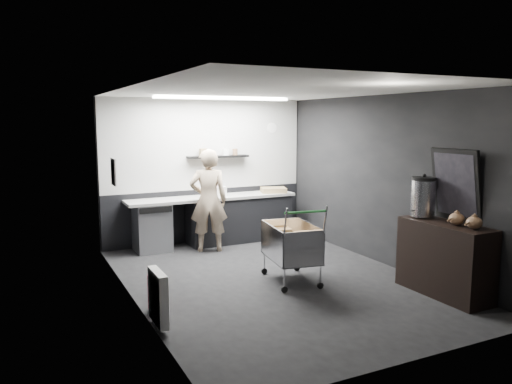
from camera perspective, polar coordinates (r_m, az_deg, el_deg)
name	(u,v)px	position (r m, az deg, el deg)	size (l,w,h in m)	color
floor	(274,280)	(7.34, 2.04, -10.04)	(5.50, 5.50, 0.00)	black
ceiling	(275,91)	(6.99, 2.16, 11.49)	(5.50, 5.50, 0.00)	white
wall_back	(206,171)	(9.54, -5.74, 2.45)	(5.50, 5.50, 0.00)	black
wall_front	(415,224)	(4.83, 17.74, -3.51)	(5.50, 5.50, 0.00)	black
wall_left	(132,198)	(6.35, -14.01, -0.63)	(5.50, 5.50, 0.00)	black
wall_right	(385,181)	(8.17, 14.56, 1.27)	(5.50, 5.50, 0.00)	black
kitchen_wall_panel	(206,144)	(9.48, -5.74, 5.45)	(3.95, 0.02, 1.70)	#B5B5B1
dado_panel	(207,215)	(9.64, -5.63, -2.60)	(3.95, 0.02, 1.00)	black
floating_shelf	(218,157)	(9.46, -4.35, 4.06)	(1.20, 0.22, 0.04)	black
wall_clock	(272,128)	(10.04, 1.83, 7.35)	(0.20, 0.20, 0.03)	white
poster	(113,172)	(7.60, -16.00, 2.23)	(0.02, 0.30, 0.40)	white
poster_red_band	(113,167)	(7.59, -15.98, 2.76)	(0.01, 0.22, 0.10)	red
radiator	(158,297)	(5.76, -11.12, -11.73)	(0.10, 0.50, 0.60)	white
ceiling_strip	(223,98)	(8.66, -3.75, 10.64)	(2.40, 0.20, 0.04)	white
prep_counter	(220,219)	(9.41, -4.19, -3.11)	(3.20, 0.61, 0.90)	black
person	(209,200)	(8.78, -5.45, -0.97)	(0.66, 0.43, 1.81)	beige
shopping_cart	(291,245)	(7.17, 4.02, -6.05)	(0.75, 1.10, 1.12)	silver
sideboard	(444,249)	(7.08, 20.66, -6.13)	(0.55, 1.29, 1.94)	black
fire_extinguisher	(154,290)	(6.29, -11.55, -10.93)	(0.16, 0.16, 0.53)	red
cardboard_box	(273,190)	(9.75, 2.01, 0.23)	(0.47, 0.36, 0.09)	olive
pink_tub	(216,190)	(9.29, -4.65, 0.21)	(0.22, 0.22, 0.22)	silver
white_container	(220,191)	(9.27, -4.13, 0.07)	(0.21, 0.16, 0.18)	white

